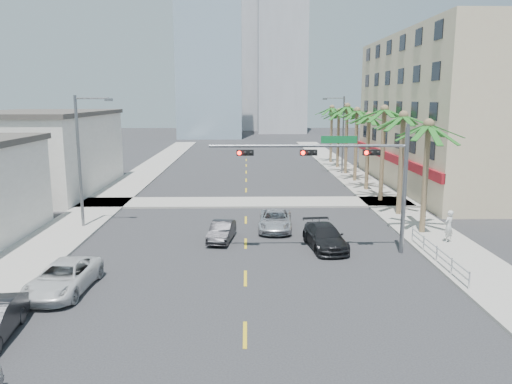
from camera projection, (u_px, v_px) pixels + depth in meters
ground at (245, 312)px, 20.83m from camera, size 260.00×260.00×0.00m
sidewalk_right at (393, 207)px, 40.68m from camera, size 4.00×120.00×0.15m
sidewalk_left at (97, 208)px, 40.25m from camera, size 4.00×120.00×0.15m
sidewalk_cross at (246, 202)px, 42.43m from camera, size 80.00×4.00×0.15m
building_right at (468, 111)px, 49.30m from camera, size 15.25×28.00×15.00m
building_left_far at (41, 154)px, 47.32m from camera, size 11.00×18.00×7.20m
tower_far_left at (210, 28)px, 109.55m from camera, size 14.00×14.00×48.00m
tower_far_right at (282, 11)px, 123.48m from camera, size 12.00×12.00×60.00m
tower_far_center at (236, 54)px, 139.67m from camera, size 16.00×16.00×42.00m
traffic_signal_mast at (349, 166)px, 27.81m from camera, size 11.12×0.54×7.20m
palm_tree_0 at (429, 126)px, 31.51m from camera, size 4.80×4.80×7.80m
palm_tree_1 at (403, 117)px, 36.55m from camera, size 4.80×4.80×8.16m
palm_tree_2 at (384, 111)px, 41.60m from camera, size 4.80×4.80×8.52m
palm_tree_3 at (369, 117)px, 46.84m from camera, size 4.80×4.80×7.80m
palm_tree_4 at (357, 111)px, 51.88m from camera, size 4.80×4.80×8.16m
palm_tree_5 at (347, 107)px, 56.92m from camera, size 4.80×4.80×8.52m
palm_tree_6 at (339, 112)px, 62.16m from camera, size 4.80×4.80×7.80m
palm_tree_7 at (332, 108)px, 67.21m from camera, size 4.80×4.80×8.16m
streetlight_left at (82, 155)px, 33.45m from camera, size 2.55×0.25×9.00m
streetlight_right at (341, 131)px, 57.42m from camera, size 2.55×0.25×9.00m
guardrail at (437, 252)px, 26.79m from camera, size 0.08×8.08×1.00m
car_parked_far at (64, 277)px, 22.93m from camera, size 2.57×5.09×1.38m
car_lane_left at (222, 231)px, 31.19m from camera, size 1.79×3.83×1.22m
car_lane_center at (275, 220)px, 33.76m from camera, size 2.49×4.87×1.32m
car_lane_right at (325, 237)px, 29.64m from camera, size 2.49×4.97×1.39m
pedestrian at (449, 226)px, 30.32m from camera, size 0.86×0.81×1.98m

